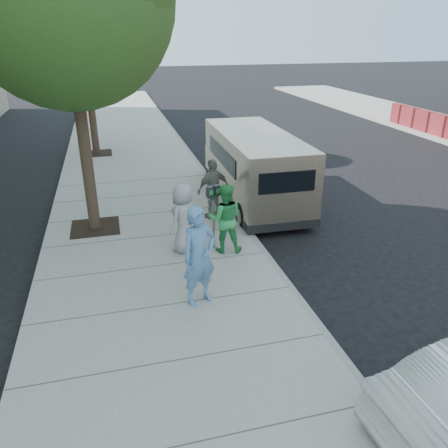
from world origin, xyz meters
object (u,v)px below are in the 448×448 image
(tree_far, at_px, (83,27))
(person_gray_shirt, at_px, (184,218))
(person_green_shirt, at_px, (225,218))
(parking_meter, at_px, (213,204))
(van, at_px, (254,166))
(person_officer, at_px, (199,256))
(person_striped_polo, at_px, (213,189))

(tree_far, height_order, person_gray_shirt, tree_far)
(tree_far, distance_m, person_green_shirt, 10.82)
(parking_meter, relative_size, van, 0.27)
(tree_far, xyz_separation_m, van, (4.56, -6.46, -3.78))
(parking_meter, bearing_deg, person_green_shirt, -64.28)
(parking_meter, height_order, person_officer, person_officer)
(van, relative_size, person_gray_shirt, 3.58)
(person_officer, distance_m, person_gray_shirt, 2.12)
(person_officer, bearing_deg, van, 40.33)
(person_striped_polo, bearing_deg, parking_meter, 56.67)
(van, distance_m, person_officer, 5.74)
(person_green_shirt, bearing_deg, person_striped_polo, -82.29)
(person_green_shirt, bearing_deg, van, -104.75)
(person_green_shirt, bearing_deg, person_officer, 76.02)
(person_green_shirt, bearing_deg, tree_far, -60.16)
(person_green_shirt, xyz_separation_m, person_striped_polo, (0.20, 1.94, 0.01))
(van, relative_size, person_green_shirt, 3.57)
(person_officer, bearing_deg, person_striped_polo, 51.27)
(van, height_order, person_officer, van)
(van, bearing_deg, tree_far, 126.41)
(tree_far, bearing_deg, person_green_shirt, -73.65)
(tree_far, relative_size, person_striped_polo, 4.03)
(van, height_order, person_green_shirt, van)
(van, xyz_separation_m, person_gray_shirt, (-2.61, -2.96, -0.16))
(person_officer, bearing_deg, parking_meter, 48.24)
(person_gray_shirt, bearing_deg, person_striped_polo, -166.30)
(parking_meter, height_order, person_striped_polo, person_striped_polo)
(person_officer, distance_m, person_green_shirt, 2.10)
(tree_far, xyz_separation_m, person_gray_shirt, (1.95, -9.42, -3.94))
(person_green_shirt, xyz_separation_m, person_gray_shirt, (-0.89, 0.25, -0.00))
(person_green_shirt, height_order, person_gray_shirt, person_green_shirt)
(person_striped_polo, bearing_deg, person_green_shirt, 64.24)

